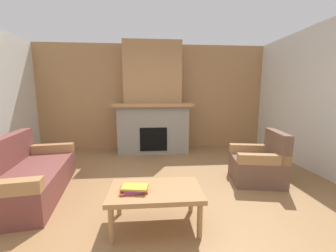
# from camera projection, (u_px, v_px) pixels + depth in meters

# --- Properties ---
(ground) EXTENTS (9.00, 9.00, 0.00)m
(ground) POSITION_uv_depth(u_px,v_px,m) (156.00, 203.00, 2.79)
(ground) COLOR olive
(wall_back_wood_panel) EXTENTS (6.00, 0.12, 2.70)m
(wall_back_wood_panel) POSITION_uv_depth(u_px,v_px,m) (153.00, 98.00, 5.54)
(wall_back_wood_panel) COLOR #A87A4C
(wall_back_wood_panel) RESTS_ON ground
(fireplace) EXTENTS (1.90, 0.82, 2.70)m
(fireplace) POSITION_uv_depth(u_px,v_px,m) (153.00, 105.00, 5.20)
(fireplace) COLOR gray
(fireplace) RESTS_ON ground
(couch) EXTENTS (1.11, 1.91, 0.85)m
(couch) POSITION_uv_depth(u_px,v_px,m) (27.00, 176.00, 2.98)
(couch) COLOR brown
(couch) RESTS_ON ground
(armchair) EXTENTS (0.88, 0.88, 0.85)m
(armchair) POSITION_uv_depth(u_px,v_px,m) (259.00, 164.00, 3.47)
(armchair) COLOR brown
(armchair) RESTS_ON ground
(coffee_table) EXTENTS (1.00, 0.60, 0.43)m
(coffee_table) POSITION_uv_depth(u_px,v_px,m) (156.00, 194.00, 2.28)
(coffee_table) COLOR #A87A4C
(coffee_table) RESTS_ON ground
(book_stack_near_edge) EXTENTS (0.31, 0.25, 0.06)m
(book_stack_near_edge) POSITION_uv_depth(u_px,v_px,m) (134.00, 189.00, 2.21)
(book_stack_near_edge) COLOR #B23833
(book_stack_near_edge) RESTS_ON coffee_table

